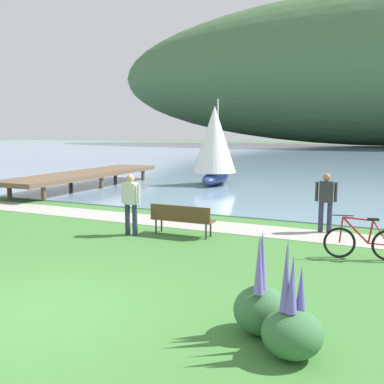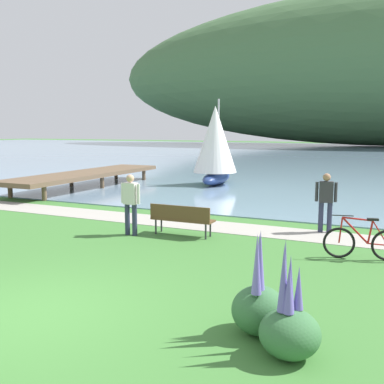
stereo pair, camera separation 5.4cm
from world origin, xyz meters
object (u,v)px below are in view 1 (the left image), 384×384
park_bench_near_camera (182,218)px  bicycle_leaning_near_bench (363,242)px  sailboat_nearest_to_shore (215,144)px  person_on_the_grass (131,201)px  person_at_shoreline (326,199)px

park_bench_near_camera → bicycle_leaning_near_bench: size_ratio=1.04×
sailboat_nearest_to_shore → park_bench_near_camera: bearing=-72.8°
park_bench_near_camera → person_on_the_grass: size_ratio=1.06×
bicycle_leaning_near_bench → person_at_shoreline: bearing=116.3°
person_at_shoreline → bicycle_leaning_near_bench: bearing=-63.7°
person_at_shoreline → person_on_the_grass: same height
person_at_shoreline → sailboat_nearest_to_shore: (-6.90, 8.70, 1.18)m
park_bench_near_camera → person_at_shoreline: bearing=30.7°
park_bench_near_camera → bicycle_leaning_near_bench: bicycle_leaning_near_bench is taller
park_bench_near_camera → person_at_shoreline: person_at_shoreline is taller
person_at_shoreline → person_on_the_grass: 5.54m
sailboat_nearest_to_shore → person_on_the_grass: bearing=-79.9°
bicycle_leaning_near_bench → person_on_the_grass: person_on_the_grass is taller
person_at_shoreline → person_on_the_grass: size_ratio=1.00×
park_bench_near_camera → person_at_shoreline: (3.56, 2.11, 0.46)m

